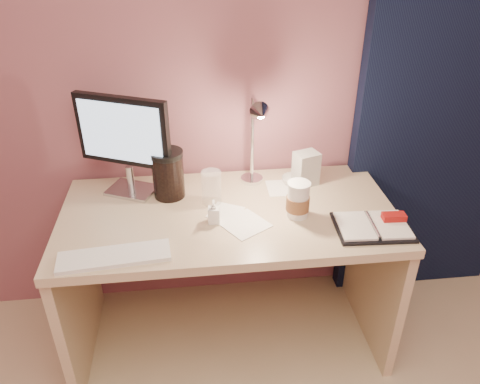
{
  "coord_description": "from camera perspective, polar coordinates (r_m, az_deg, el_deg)",
  "views": [
    {
      "loc": [
        -0.14,
        -0.26,
        1.8
      ],
      "look_at": [
        0.04,
        1.33,
        0.85
      ],
      "focal_mm": 35.0,
      "sensor_mm": 36.0,
      "label": 1
    }
  ],
  "objects": [
    {
      "name": "planner",
      "position": [
        1.93,
        16.06,
        -3.95
      ],
      "size": [
        0.3,
        0.24,
        0.05
      ],
      "rotation": [
        0.0,
        0.0,
        -0.06
      ],
      "color": "black",
      "rests_on": "desk"
    },
    {
      "name": "desk_lamp",
      "position": [
        1.96,
        1.87,
        6.82
      ],
      "size": [
        0.1,
        0.27,
        0.44
      ],
      "rotation": [
        0.0,
        0.0,
        0.04
      ],
      "color": "silver",
      "rests_on": "desk"
    },
    {
      "name": "monitor",
      "position": [
        2.03,
        -13.85,
        6.54
      ],
      "size": [
        0.39,
        0.22,
        0.45
      ],
      "rotation": [
        0.0,
        0.0,
        -0.43
      ],
      "color": "silver",
      "rests_on": "desk"
    },
    {
      "name": "coffee_cup",
      "position": [
        1.91,
        7.08,
        -1.03
      ],
      "size": [
        0.1,
        0.1,
        0.15
      ],
      "color": "white",
      "rests_on": "desk"
    },
    {
      "name": "lotion_bottle",
      "position": [
        1.87,
        -3.21,
        -2.4
      ],
      "size": [
        0.05,
        0.05,
        0.1
      ],
      "primitive_type": "imported",
      "rotation": [
        0.0,
        0.0,
        -0.09
      ],
      "color": "white",
      "rests_on": "desk"
    },
    {
      "name": "dark_jar",
      "position": [
        2.04,
        -8.73,
        1.91
      ],
      "size": [
        0.14,
        0.14,
        0.19
      ],
      "primitive_type": "cylinder",
      "color": "black",
      "rests_on": "desk"
    },
    {
      "name": "paper_c",
      "position": [
        1.95,
        -1.75,
        -2.48
      ],
      "size": [
        0.17,
        0.17,
        0.0
      ],
      "primitive_type": "cube",
      "rotation": [
        0.0,
        0.0,
        1.09
      ],
      "color": "white",
      "rests_on": "desk"
    },
    {
      "name": "room",
      "position": [
        2.33,
        22.25,
        11.94
      ],
      "size": [
        3.5,
        3.5,
        3.5
      ],
      "color": "#C6B28E",
      "rests_on": "ground"
    },
    {
      "name": "paper_a",
      "position": [
        1.88,
        0.58,
        -3.95
      ],
      "size": [
        0.23,
        0.23,
        0.0
      ],
      "primitive_type": "cube",
      "rotation": [
        0.0,
        0.0,
        0.57
      ],
      "color": "white",
      "rests_on": "desk"
    },
    {
      "name": "paper_b",
      "position": [
        2.13,
        5.27,
        0.51
      ],
      "size": [
        0.15,
        0.15,
        0.0
      ],
      "primitive_type": "cube",
      "rotation": [
        0.0,
        0.0,
        -0.01
      ],
      "color": "white",
      "rests_on": "desk"
    },
    {
      "name": "product_box",
      "position": [
        2.14,
        8.05,
        2.86
      ],
      "size": [
        0.12,
        0.11,
        0.16
      ],
      "primitive_type": "cube",
      "rotation": [
        0.0,
        0.0,
        0.32
      ],
      "color": "beige",
      "rests_on": "desk"
    },
    {
      "name": "clear_cup",
      "position": [
        1.98,
        -3.49,
        0.56
      ],
      "size": [
        0.08,
        0.08,
        0.15
      ],
      "primitive_type": "cylinder",
      "color": "white",
      "rests_on": "desk"
    },
    {
      "name": "keyboard",
      "position": [
        1.76,
        -15.08,
        -7.6
      ],
      "size": [
        0.41,
        0.16,
        0.02
      ],
      "primitive_type": "cube",
      "rotation": [
        0.0,
        0.0,
        0.1
      ],
      "color": "white",
      "rests_on": "desk"
    },
    {
      "name": "desk",
      "position": [
        2.15,
        -1.51,
        -6.34
      ],
      "size": [
        1.4,
        0.7,
        0.73
      ],
      "color": "#C3B48A",
      "rests_on": "ground"
    },
    {
      "name": "bowl",
      "position": [
        2.16,
        6.57,
        1.4
      ],
      "size": [
        0.13,
        0.13,
        0.03
      ],
      "primitive_type": "imported",
      "rotation": [
        0.0,
        0.0,
        0.19
      ],
      "color": "white",
      "rests_on": "desk"
    }
  ]
}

